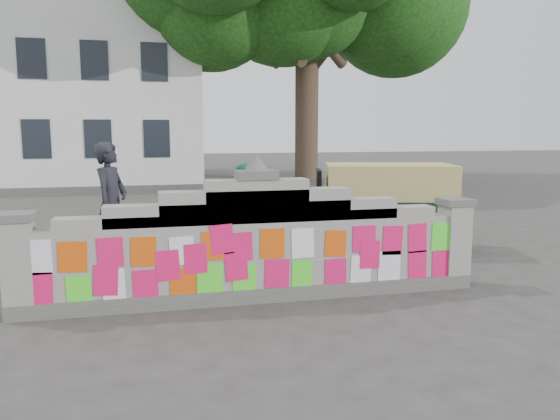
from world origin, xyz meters
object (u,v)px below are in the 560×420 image
at_px(pedestrian, 247,207).
at_px(rickshaw_right, 384,206).
at_px(cyclist_bike, 113,244).
at_px(cyclist_rider, 112,220).

height_order(pedestrian, rickshaw_right, pedestrian).
bearing_deg(rickshaw_right, pedestrian, -0.01).
bearing_deg(cyclist_bike, cyclist_rider, 0.00).
distance_m(cyclist_bike, rickshaw_right, 5.13).
bearing_deg(cyclist_bike, pedestrian, -31.31).
relative_size(cyclist_rider, pedestrian, 1.12).
xyz_separation_m(pedestrian, rickshaw_right, (2.59, -0.73, 0.03)).
bearing_deg(rickshaw_right, cyclist_rider, 26.89).
height_order(cyclist_rider, rickshaw_right, cyclist_rider).
relative_size(pedestrian, rickshaw_right, 0.54).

